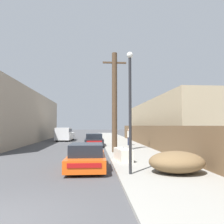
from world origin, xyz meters
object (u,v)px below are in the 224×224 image
at_px(pickup_truck, 65,134).
at_px(street_lamp, 130,103).
at_px(pedestrian, 129,137).
at_px(car_parked_mid, 94,140).
at_px(utility_pole, 115,101).
at_px(discarded_fridge, 123,155).
at_px(parked_sports_car_red, 87,157).
at_px(brush_pile, 176,162).

height_order(pickup_truck, street_lamp, street_lamp).
distance_m(street_lamp, pedestrian, 13.25).
height_order(car_parked_mid, pickup_truck, pickup_truck).
distance_m(utility_pole, pedestrian, 6.62).
height_order(discarded_fridge, car_parked_mid, car_parked_mid).
bearing_deg(street_lamp, parked_sports_car_red, 135.84).
bearing_deg(pickup_truck, street_lamp, 107.36).
bearing_deg(car_parked_mid, pickup_truck, 115.15).
bearing_deg(brush_pile, pedestrian, 89.86).
height_order(car_parked_mid, utility_pole, utility_pole).
height_order(discarded_fridge, parked_sports_car_red, parked_sports_car_red).
height_order(utility_pole, pedestrian, utility_pole).
bearing_deg(utility_pole, discarded_fridge, -88.53).
distance_m(street_lamp, brush_pile, 3.15).
distance_m(discarded_fridge, car_parked_mid, 10.32).
xyz_separation_m(car_parked_mid, brush_pile, (3.49, -13.45, -0.04)).
bearing_deg(parked_sports_car_red, discarded_fridge, 38.21).
bearing_deg(discarded_fridge, parked_sports_car_red, -150.89).
relative_size(street_lamp, pedestrian, 3.05).
bearing_deg(discarded_fridge, pickup_truck, 98.76).
height_order(discarded_fridge, street_lamp, street_lamp).
bearing_deg(car_parked_mid, discarded_fridge, -81.83).
distance_m(parked_sports_car_red, car_parked_mid, 11.71).
height_order(street_lamp, brush_pile, street_lamp).
bearing_deg(discarded_fridge, pedestrian, 70.63).
height_order(discarded_fridge, utility_pole, utility_pole).
xyz_separation_m(parked_sports_car_red, pedestrian, (3.83, 11.15, 0.41)).
bearing_deg(car_parked_mid, street_lamp, -84.60).
height_order(pickup_truck, pedestrian, pickup_truck).
bearing_deg(brush_pile, parked_sports_car_red, 155.38).
bearing_deg(street_lamp, brush_pile, 1.46).
bearing_deg(pickup_truck, parked_sports_car_red, 103.55).
xyz_separation_m(brush_pile, pedestrian, (0.03, 12.89, 0.40)).
distance_m(car_parked_mid, street_lamp, 13.80).
bearing_deg(pedestrian, car_parked_mid, 170.98).
relative_size(discarded_fridge, pickup_truck, 0.33).
height_order(car_parked_mid, brush_pile, car_parked_mid).
bearing_deg(pedestrian, utility_pole, -109.41).
relative_size(discarded_fridge, brush_pile, 0.77).
bearing_deg(brush_pile, discarded_fridge, 119.31).
bearing_deg(brush_pile, street_lamp, -178.54).
distance_m(car_parked_mid, pedestrian, 3.58).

